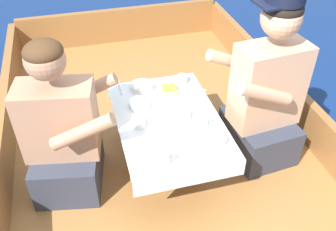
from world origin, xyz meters
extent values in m
plane|color=navy|center=(0.00, 0.00, 0.00)|extent=(60.00, 60.00, 0.00)
cube|color=#9E6B38|center=(0.00, 0.00, 0.15)|extent=(2.02, 3.70, 0.29)
cube|color=#936033|center=(-0.98, 0.00, 0.43)|extent=(0.06, 3.70, 0.28)
cube|color=#936033|center=(0.98, 0.00, 0.43)|extent=(0.06, 3.70, 0.28)
cube|color=#936033|center=(0.00, 1.82, 0.45)|extent=(1.90, 0.06, 0.32)
cylinder|color=#B2B2B7|center=(0.00, 0.03, 0.47)|extent=(0.07, 0.07, 0.36)
cube|color=#9E6B38|center=(0.00, 0.03, 0.66)|extent=(0.56, 0.84, 0.02)
cube|color=white|center=(0.00, 0.03, 0.67)|extent=(0.59, 0.87, 0.00)
cube|color=white|center=(0.00, -0.40, 0.62)|extent=(0.59, 0.00, 0.10)
cube|color=white|center=(0.00, 0.46, 0.62)|extent=(0.59, 0.00, 0.10)
cube|color=#333847|center=(-0.60, 0.05, 0.42)|extent=(0.44, 0.50, 0.26)
cube|color=tan|center=(-0.60, 0.05, 0.77)|extent=(0.43, 0.29, 0.43)
sphere|color=tan|center=(-0.60, 0.05, 1.13)|extent=(0.20, 0.20, 0.20)
ellipsoid|color=#472D19|center=(-0.60, 0.05, 1.18)|extent=(0.19, 0.19, 0.11)
cylinder|color=tan|center=(-0.41, 0.20, 0.83)|extent=(0.34, 0.13, 0.21)
cylinder|color=tan|center=(-0.48, -0.16, 0.83)|extent=(0.34, 0.13, 0.21)
cube|color=#333847|center=(0.60, 0.01, 0.42)|extent=(0.40, 0.47, 0.26)
cube|color=tan|center=(0.60, 0.01, 0.81)|extent=(0.42, 0.26, 0.51)
sphere|color=tan|center=(0.60, 0.01, 1.23)|extent=(0.22, 0.22, 0.22)
ellipsoid|color=black|center=(0.60, 0.01, 1.28)|extent=(0.21, 0.21, 0.12)
cylinder|color=tan|center=(0.46, -0.19, 0.90)|extent=(0.34, 0.10, 0.21)
cylinder|color=tan|center=(0.43, 0.17, 0.90)|extent=(0.34, 0.10, 0.21)
cube|color=black|center=(0.50, 0.00, 1.31)|extent=(0.11, 0.16, 0.01)
cylinder|color=white|center=(0.07, 0.26, 0.67)|extent=(0.19, 0.19, 0.01)
cylinder|color=white|center=(-0.06, -0.14, 0.67)|extent=(0.21, 0.21, 0.01)
cube|color=tan|center=(0.07, 0.26, 0.70)|extent=(0.10, 0.09, 0.04)
cube|color=gold|center=(0.07, 0.26, 0.72)|extent=(0.08, 0.07, 0.01)
cylinder|color=white|center=(-0.13, 0.18, 0.69)|extent=(0.13, 0.13, 0.04)
cylinder|color=beige|center=(-0.13, 0.18, 0.70)|extent=(0.10, 0.10, 0.02)
cylinder|color=white|center=(0.07, 0.02, 0.69)|extent=(0.13, 0.13, 0.04)
cylinder|color=beige|center=(0.07, 0.02, 0.70)|extent=(0.11, 0.11, 0.02)
cylinder|color=white|center=(-0.08, 0.36, 0.69)|extent=(0.14, 0.14, 0.04)
cylinder|color=beige|center=(-0.08, 0.36, 0.70)|extent=(0.12, 0.12, 0.02)
cylinder|color=white|center=(0.19, -0.24, 0.69)|extent=(0.11, 0.11, 0.04)
cylinder|color=beige|center=(0.19, -0.24, 0.70)|extent=(0.09, 0.09, 0.02)
cylinder|color=white|center=(0.17, -0.08, 0.70)|extent=(0.06, 0.06, 0.06)
torus|color=white|center=(0.21, -0.08, 0.70)|extent=(0.04, 0.01, 0.04)
cylinder|color=#3D2314|center=(0.17, -0.08, 0.72)|extent=(0.05, 0.05, 0.01)
cylinder|color=white|center=(-0.18, 0.01, 0.70)|extent=(0.08, 0.08, 0.07)
torus|color=white|center=(-0.13, 0.01, 0.71)|extent=(0.04, 0.01, 0.04)
cylinder|color=#3D2314|center=(-0.18, 0.01, 0.72)|extent=(0.06, 0.06, 0.01)
cylinder|color=white|center=(-0.11, -0.31, 0.70)|extent=(0.06, 0.06, 0.07)
torus|color=white|center=(-0.07, -0.31, 0.71)|extent=(0.04, 0.01, 0.04)
cylinder|color=#3D2314|center=(-0.11, -0.31, 0.73)|extent=(0.05, 0.05, 0.01)
cylinder|color=silver|center=(0.19, 0.37, 0.70)|extent=(0.06, 0.06, 0.05)
cylinder|color=beige|center=(0.19, 0.37, 0.70)|extent=(0.07, 0.07, 0.03)
cube|color=silver|center=(0.23, 0.28, 0.67)|extent=(0.16, 0.09, 0.00)
ellipsoid|color=silver|center=(0.17, 0.31, 0.67)|extent=(0.04, 0.02, 0.01)
cube|color=silver|center=(-0.22, 0.42, 0.67)|extent=(0.01, 0.17, 0.00)
cube|color=silver|center=(-0.22, 0.49, 0.67)|extent=(0.02, 0.04, 0.00)
cube|color=silver|center=(0.17, -0.32, 0.67)|extent=(0.05, 0.17, 0.00)
ellipsoid|color=silver|center=(0.15, -0.25, 0.67)|extent=(0.04, 0.02, 0.01)
cube|color=silver|center=(-0.24, -0.23, 0.67)|extent=(0.05, 0.17, 0.00)
camera|label=1|loc=(-0.44, -1.60, 2.02)|focal=40.00mm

